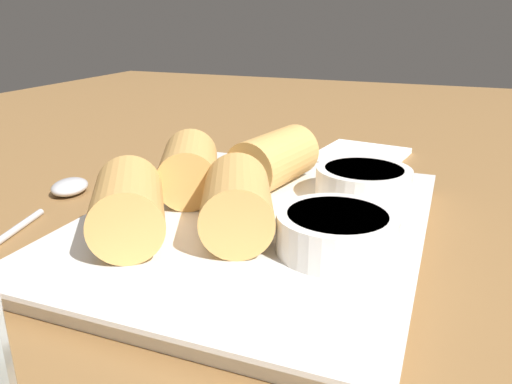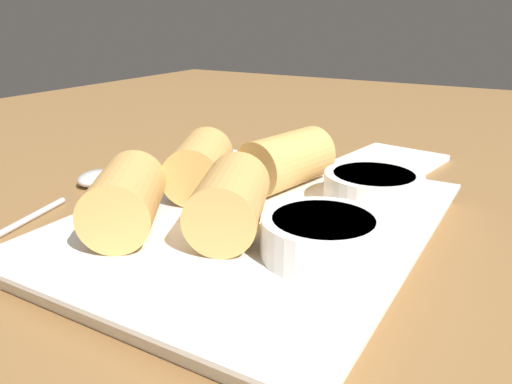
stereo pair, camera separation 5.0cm
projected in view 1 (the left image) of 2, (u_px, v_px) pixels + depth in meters
table_surface at (222, 257)px, 34.43cm from camera, size 180.00×140.00×2.00cm
serving_plate at (256, 225)px, 35.30cm from camera, size 28.79×22.62×1.50cm
roll_front_left at (128, 203)px, 31.21cm from camera, size 8.82×7.89×4.39cm
roll_front_right at (189, 166)px, 38.87cm from camera, size 8.82×7.31×4.39cm
roll_back_left at (277, 158)px, 40.93cm from camera, size 8.73×5.83×4.39cm
roll_back_right at (237, 200)px, 31.81cm from camera, size 8.78×7.08×4.39cm
dipping_bowl_near at (337, 231)px, 29.44cm from camera, size 7.22×7.22×2.38cm
dipping_bowl_far at (363, 182)px, 38.00cm from camera, size 7.22×7.22×2.38cm
spoon at (61, 194)px, 41.95cm from camera, size 17.40×5.93×1.31cm
napkin at (359, 156)px, 54.09cm from camera, size 11.48×10.20×0.60cm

